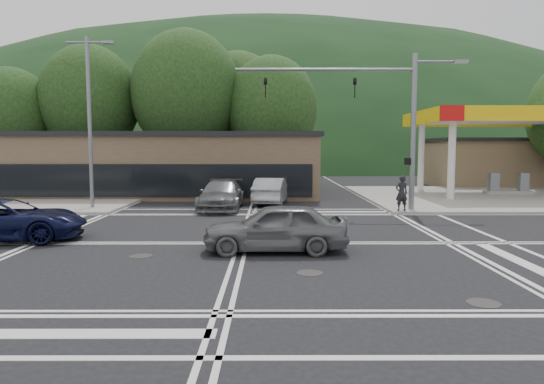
{
  "coord_description": "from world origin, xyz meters",
  "views": [
    {
      "loc": [
        0.97,
        -16.53,
        3.3
      ],
      "look_at": [
        1.02,
        4.17,
        1.4
      ],
      "focal_mm": 32.0,
      "sensor_mm": 36.0,
      "label": 1
    }
  ],
  "objects_px": {
    "car_queue_b": "(295,181)",
    "car_northbound": "(222,195)",
    "car_grey_center": "(275,227)",
    "car_blue_west": "(6,220)",
    "car_queue_a": "(271,191)",
    "pedestrian": "(402,193)"
  },
  "relations": [
    {
      "from": "car_queue_b",
      "to": "car_northbound",
      "type": "distance_m",
      "value": 11.21
    },
    {
      "from": "car_grey_center",
      "to": "car_northbound",
      "type": "bearing_deg",
      "value": -165.96
    },
    {
      "from": "car_blue_west",
      "to": "car_northbound",
      "type": "bearing_deg",
      "value": -44.8
    },
    {
      "from": "car_grey_center",
      "to": "car_queue_a",
      "type": "xyz_separation_m",
      "value": [
        -0.11,
        13.19,
        -0.0
      ]
    },
    {
      "from": "car_blue_west",
      "to": "car_northbound",
      "type": "relative_size",
      "value": 1.0
    },
    {
      "from": "car_grey_center",
      "to": "car_blue_west",
      "type": "bearing_deg",
      "value": -101.51
    },
    {
      "from": "car_queue_b",
      "to": "pedestrian",
      "type": "relative_size",
      "value": 2.78
    },
    {
      "from": "car_blue_west",
      "to": "car_queue_b",
      "type": "distance_m",
      "value": 22.09
    },
    {
      "from": "car_northbound",
      "to": "car_queue_a",
      "type": "bearing_deg",
      "value": 45.29
    },
    {
      "from": "car_blue_west",
      "to": "pedestrian",
      "type": "xyz_separation_m",
      "value": [
        15.93,
        7.0,
        0.29
      ]
    },
    {
      "from": "car_blue_west",
      "to": "car_queue_a",
      "type": "height_order",
      "value": "car_queue_a"
    },
    {
      "from": "car_northbound",
      "to": "pedestrian",
      "type": "xyz_separation_m",
      "value": [
        9.17,
        -1.76,
        0.25
      ]
    },
    {
      "from": "car_grey_center",
      "to": "car_queue_a",
      "type": "bearing_deg",
      "value": 179.79
    },
    {
      "from": "car_grey_center",
      "to": "car_northbound",
      "type": "height_order",
      "value": "car_northbound"
    },
    {
      "from": "car_grey_center",
      "to": "pedestrian",
      "type": "xyz_separation_m",
      "value": [
        6.39,
        8.82,
        0.26
      ]
    },
    {
      "from": "car_queue_a",
      "to": "pedestrian",
      "type": "distance_m",
      "value": 7.83
    },
    {
      "from": "car_queue_a",
      "to": "car_blue_west",
      "type": "bearing_deg",
      "value": 58.3
    },
    {
      "from": "car_blue_west",
      "to": "car_queue_a",
      "type": "distance_m",
      "value": 14.77
    },
    {
      "from": "car_northbound",
      "to": "pedestrian",
      "type": "distance_m",
      "value": 9.34
    },
    {
      "from": "car_blue_west",
      "to": "car_queue_b",
      "type": "bearing_deg",
      "value": -37.53
    },
    {
      "from": "car_grey_center",
      "to": "car_queue_a",
      "type": "distance_m",
      "value": 13.19
    },
    {
      "from": "car_blue_west",
      "to": "car_queue_b",
      "type": "xyz_separation_m",
      "value": [
        11.18,
        19.06,
        0.09
      ]
    }
  ]
}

